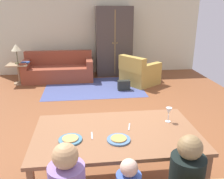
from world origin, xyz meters
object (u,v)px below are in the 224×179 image
book_lower (24,63)px  wine_glass (169,112)px  couch (59,70)px  plate_near_child (119,140)px  armoire (114,42)px  table_lamp (16,48)px  book_upper (25,62)px  handbag (124,85)px  plate_near_man (70,140)px  dining_table (116,137)px  armchair (139,73)px  side_table (19,71)px

book_lower → wine_glass: bearing=-58.4°
couch → book_lower: bearing=-165.9°
plate_near_child → armoire: 5.33m
plate_near_child → armoire: size_ratio=0.12×
table_lamp → book_upper: 0.44m
book_upper → handbag: bearing=-18.2°
plate_near_child → couch: size_ratio=0.13×
plate_near_man → couch: (-0.57, 4.83, -0.47)m
dining_table → armchair: 4.21m
plate_near_man → wine_glass: 1.22m
wine_glass → book_lower: 5.06m
dining_table → plate_near_man: bearing=-166.7°
couch → armchair: size_ratio=1.67×
armchair → armoire: 1.43m
wine_glass → armchair: size_ratio=0.16×
table_lamp → side_table: bearing=-45.0°
wine_glass → book_lower: (-2.65, 4.31, -0.30)m
side_table → armchair: bearing=-7.3°
couch → armchair: bearing=-16.9°
armoire → book_upper: size_ratio=9.55×
couch → side_table: bearing=-166.4°
plate_near_child → side_table: bearing=114.9°
armchair → armoire: bearing=117.9°
plate_near_child → handbag: plate_near_child is taller
armoire → handbag: 1.81m
wine_glass → side_table: size_ratio=0.32×
plate_near_child → armoire: bearing=83.3°
wine_glass → book_lower: bearing=121.6°
book_upper → dining_table: bearing=-66.3°
plate_near_child → couch: (-1.08, 4.89, -0.47)m
dining_table → plate_near_man: plate_near_man is taller
side_table → handbag: (2.84, -0.90, -0.25)m
table_lamp → book_lower: table_lamp is taller
couch → book_lower: size_ratio=9.07×
plate_near_man → book_upper: (-1.43, 4.54, -0.15)m
couch → armchair: (2.27, -0.69, 0.02)m
dining_table → armchair: bearing=73.5°
plate_near_child → book_lower: size_ratio=1.14×
armchair → side_table: (-3.34, 0.43, 0.06)m
plate_near_man → armchair: 4.50m
book_upper → table_lamp: bearing=170.6°
dining_table → armoire: size_ratio=0.88×
dining_table → side_table: size_ratio=3.19×
table_lamp → plate_near_child: bearing=-65.1°
armchair → book_upper: bearing=172.8°
plate_near_child → table_lamp: bearing=114.9°
table_lamp → book_upper: bearing=-9.4°
wine_glass → table_lamp: table_lamp is taller
plate_near_child → couch: 5.03m
wine_glass → handbag: wine_glass is taller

